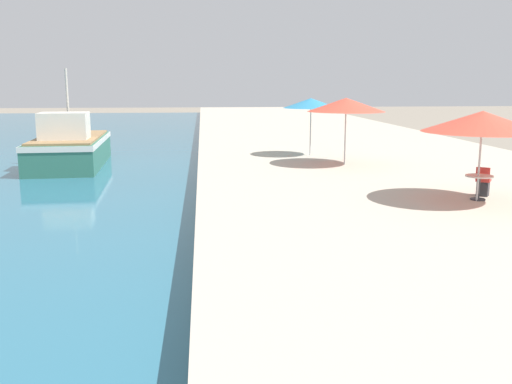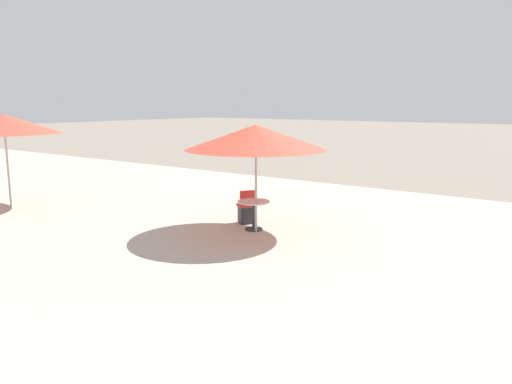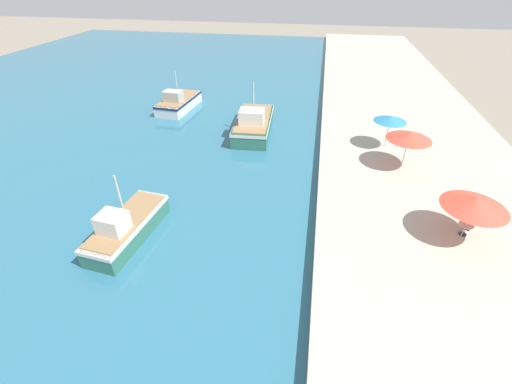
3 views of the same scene
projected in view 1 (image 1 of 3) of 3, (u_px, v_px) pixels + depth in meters
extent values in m
cube|color=#BCB29E|center=(323.00, 142.00, 36.84)|extent=(16.00, 90.00, 0.75)
cube|color=#33705B|center=(71.00, 152.00, 28.69)|extent=(3.62, 7.99, 1.39)
cube|color=silver|center=(70.00, 141.00, 28.59)|extent=(3.68, 8.07, 0.25)
cube|color=#99754C|center=(70.00, 137.00, 28.55)|extent=(3.33, 7.35, 0.10)
cube|color=silver|center=(64.00, 126.00, 27.10)|extent=(2.31, 1.85, 1.25)
cylinder|color=#B7B2A8|center=(68.00, 103.00, 28.23)|extent=(0.12, 0.12, 3.35)
cylinder|color=#B7B7B7|center=(479.00, 164.00, 16.58)|extent=(0.06, 0.06, 2.19)
cone|color=#E04C38|center=(482.00, 121.00, 16.35)|extent=(3.44, 3.44, 0.60)
cylinder|color=#B7B7B7|center=(345.00, 136.00, 24.08)|extent=(0.06, 0.06, 2.39)
cone|color=#E04C38|center=(346.00, 105.00, 23.82)|extent=(3.26, 3.26, 0.57)
cylinder|color=#B7B7B7|center=(310.00, 130.00, 27.18)|extent=(0.06, 0.06, 2.40)
cone|color=teal|center=(311.00, 103.00, 26.94)|extent=(2.65, 2.65, 0.46)
cylinder|color=#333338|center=(478.00, 199.00, 16.95)|extent=(0.44, 0.44, 0.04)
cylinder|color=#333338|center=(479.00, 188.00, 16.89)|extent=(0.08, 0.08, 0.70)
cylinder|color=beige|center=(479.00, 176.00, 16.82)|extent=(0.80, 0.80, 0.04)
cube|color=#2D2D33|center=(483.00, 189.00, 17.54)|extent=(0.48, 0.48, 0.45)
cube|color=red|center=(483.00, 180.00, 17.49)|extent=(0.56, 0.56, 0.06)
cube|color=red|center=(483.00, 174.00, 17.28)|extent=(0.36, 0.29, 0.40)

